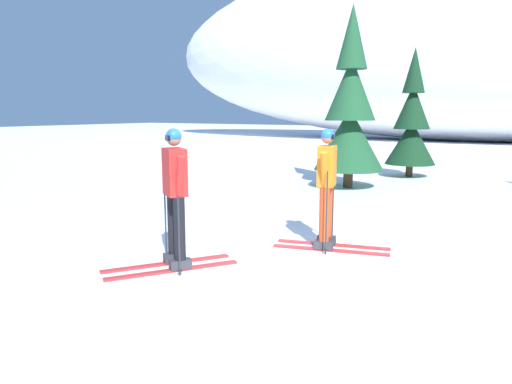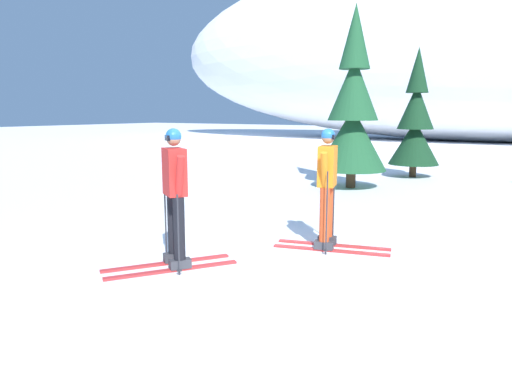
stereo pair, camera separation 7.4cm
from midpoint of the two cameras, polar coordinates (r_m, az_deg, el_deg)
name	(u,v)px [view 1 (the left image)]	position (r m, az deg, el deg)	size (l,w,h in m)	color
ground_plane	(265,259)	(6.87, 0.71, -8.01)	(120.00, 120.00, 0.00)	white
skier_orange_jacket	(327,187)	(7.29, 8.15, 0.61)	(1.79, 0.84, 1.83)	red
skier_red_jacket	(175,196)	(6.40, -9.96, -0.47)	(1.33, 1.71, 1.86)	red
pine_tree_far_left	(350,113)	(13.31, 10.97, 9.23)	(1.88, 1.88, 4.86)	#47301E
pine_tree_center_left	(412,124)	(16.04, 17.90, 7.74)	(1.56, 1.56, 4.04)	#47301E
snow_ridge_background	(479,39)	(37.30, 24.89, 16.20)	(49.79, 14.84, 13.87)	white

